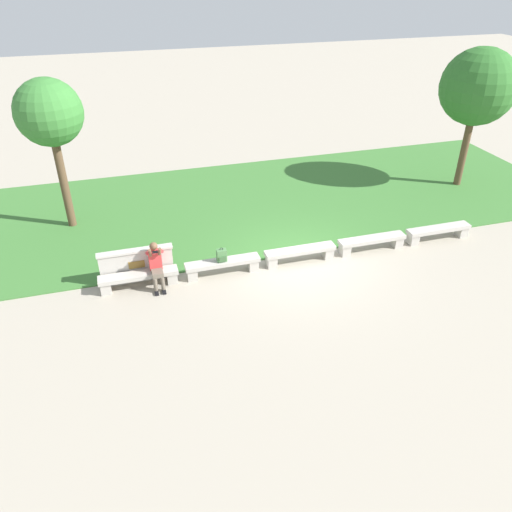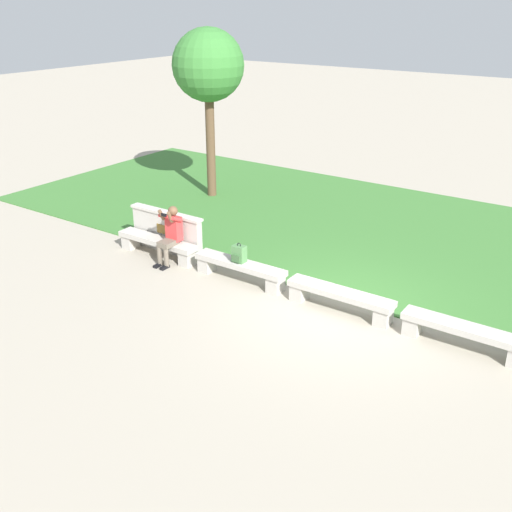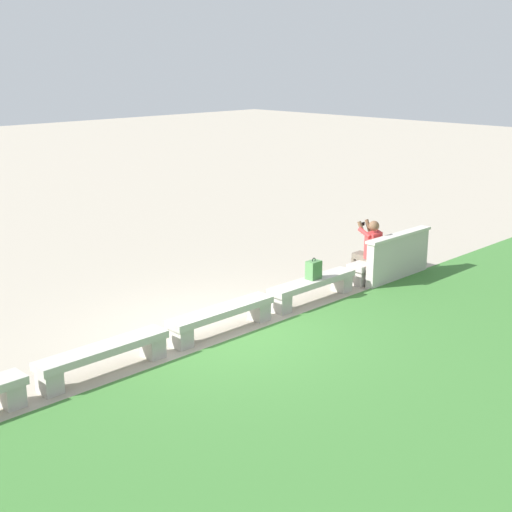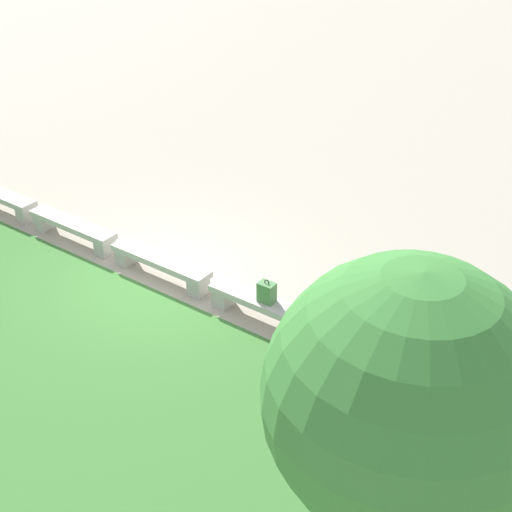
% 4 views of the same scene
% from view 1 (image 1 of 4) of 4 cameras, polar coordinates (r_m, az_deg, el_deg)
% --- Properties ---
extents(ground_plane, '(80.00, 80.00, 0.00)m').
position_cam_1_polar(ground_plane, '(15.11, 5.01, -0.62)').
color(ground_plane, '#A89E8C').
extents(grass_strip, '(23.67, 8.00, 0.03)m').
position_cam_1_polar(grass_strip, '(18.75, 0.23, 6.23)').
color(grass_strip, '#3D7533').
rests_on(grass_strip, ground).
extents(bench_main, '(2.17, 0.40, 0.45)m').
position_cam_1_polar(bench_main, '(14.13, -13.25, -2.45)').
color(bench_main, '#B7B2A8').
rests_on(bench_main, ground).
extents(bench_near, '(2.17, 0.40, 0.45)m').
position_cam_1_polar(bench_near, '(14.36, -3.83, -1.01)').
color(bench_near, '#B7B2A8').
rests_on(bench_near, ground).
extents(bench_mid, '(2.17, 0.40, 0.45)m').
position_cam_1_polar(bench_mid, '(14.96, 5.06, 0.37)').
color(bench_mid, '#B7B2A8').
rests_on(bench_mid, ground).
extents(bench_far, '(2.17, 0.40, 0.45)m').
position_cam_1_polar(bench_far, '(15.89, 13.09, 1.62)').
color(bench_far, '#B7B2A8').
rests_on(bench_far, ground).
extents(bench_end, '(2.17, 0.40, 0.45)m').
position_cam_1_polar(bench_end, '(17.11, 20.11, 2.68)').
color(bench_end, '#B7B2A8').
rests_on(bench_end, ground).
extents(backrest_wall_with_plaque, '(2.07, 0.24, 1.01)m').
position_cam_1_polar(backrest_wall_with_plaque, '(14.31, -13.47, -1.02)').
color(backrest_wall_with_plaque, '#B7B2A8').
rests_on(backrest_wall_with_plaque, ground).
extents(person_photographer, '(0.47, 0.72, 1.32)m').
position_cam_1_polar(person_photographer, '(13.85, -11.37, -0.83)').
color(person_photographer, black).
rests_on(person_photographer, ground).
extents(backpack, '(0.28, 0.24, 0.43)m').
position_cam_1_polar(backpack, '(14.18, -3.94, 0.06)').
color(backpack, '#4C7F47').
rests_on(backpack, bench_near).
extents(tree_behind_wall, '(2.05, 2.05, 4.88)m').
position_cam_1_polar(tree_behind_wall, '(16.88, -22.57, 14.73)').
color(tree_behind_wall, brown).
rests_on(tree_behind_wall, ground).
extents(tree_left_background, '(2.76, 2.76, 5.20)m').
position_cam_1_polar(tree_left_background, '(20.73, 24.06, 17.18)').
color(tree_left_background, brown).
rests_on(tree_left_background, ground).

